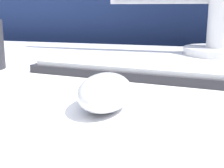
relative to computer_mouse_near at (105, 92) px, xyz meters
name	(u,v)px	position (x,y,z in m)	size (l,w,h in m)	color
partition_panel	(169,41)	(0.00, 0.84, -0.02)	(5.00, 0.03, 1.45)	navy
computer_mouse_near	(105,92)	(0.00, 0.00, 0.00)	(0.08, 0.12, 0.05)	silver
keyboard	(134,68)	(-0.01, 0.22, -0.01)	(0.41, 0.19, 0.02)	#28282D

